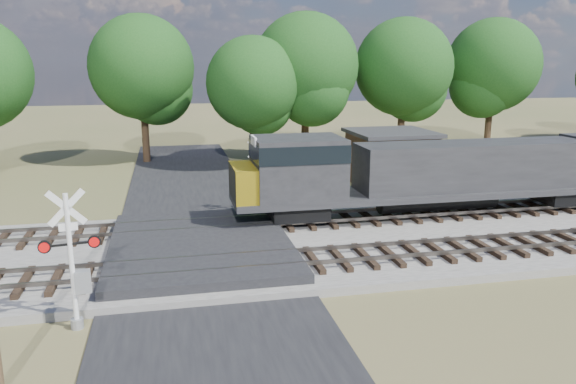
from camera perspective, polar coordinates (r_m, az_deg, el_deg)
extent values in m
plane|color=#4D532C|center=(22.32, -8.75, -6.78)|extent=(160.00, 160.00, 0.00)
cube|color=gray|center=(25.27, 14.48, -4.29)|extent=(140.00, 10.00, 0.30)
cube|color=black|center=(22.31, -8.75, -6.68)|extent=(7.00, 60.00, 0.08)
cube|color=#262628|center=(22.69, -8.86, -5.61)|extent=(7.00, 9.00, 0.62)
cube|color=black|center=(20.52, -2.81, -7.31)|extent=(44.00, 2.60, 0.18)
cube|color=#58524C|center=(22.47, 18.18, -5.68)|extent=(140.00, 0.08, 0.15)
cube|color=#58524C|center=(23.65, 16.45, -4.61)|extent=(140.00, 0.08, 0.15)
cube|color=black|center=(25.21, -4.67, -3.37)|extent=(44.00, 2.60, 0.18)
cube|color=#58524C|center=(26.69, 12.84, -2.35)|extent=(140.00, 0.08, 0.15)
cube|color=#58524C|center=(27.95, 11.61, -1.58)|extent=(140.00, 0.08, 0.15)
cylinder|color=silver|center=(17.10, -21.13, -6.73)|extent=(0.14, 0.14, 4.03)
cylinder|color=gray|center=(17.80, -20.62, -12.39)|extent=(0.36, 0.36, 0.30)
cube|color=silver|center=(16.64, -21.59, -1.49)|extent=(1.05, 0.21, 1.06)
cube|color=silver|center=(16.64, -21.59, -1.49)|extent=(1.05, 0.21, 1.06)
cube|color=silver|center=(16.78, -21.43, -3.32)|extent=(0.50, 0.11, 0.22)
cube|color=black|center=(16.93, -21.29, -4.96)|extent=(1.60, 0.31, 0.06)
cylinder|color=red|center=(16.95, -23.50, -5.14)|extent=(0.37, 0.16, 0.36)
cylinder|color=red|center=(16.93, -19.07, -4.77)|extent=(0.37, 0.16, 0.36)
cube|color=gray|center=(17.31, -20.12, -8.54)|extent=(0.50, 0.37, 0.66)
cylinder|color=silver|center=(28.19, -3.17, 1.46)|extent=(0.13, 0.13, 3.65)
cylinder|color=gray|center=(28.59, -3.13, -1.85)|extent=(0.33, 0.33, 0.27)
cube|color=silver|center=(27.93, -3.21, 4.38)|extent=(0.94, 0.23, 0.95)
cube|color=silver|center=(27.93, -3.21, 4.38)|extent=(0.94, 0.23, 0.95)
cube|color=silver|center=(28.01, -3.20, 3.37)|extent=(0.45, 0.12, 0.20)
cube|color=black|center=(28.10, -3.19, 2.46)|extent=(1.44, 0.35, 0.05)
cylinder|color=red|center=(28.31, -2.06, 2.55)|extent=(0.34, 0.16, 0.33)
cylinder|color=red|center=(27.90, -4.33, 2.36)|extent=(0.34, 0.16, 0.33)
cube|color=gray|center=(28.24, -3.59, 0.33)|extent=(0.46, 0.35, 0.59)
cube|color=#3F261B|center=(35.43, 10.36, 3.27)|extent=(4.52, 4.52, 3.12)
cube|color=#29292C|center=(35.18, 10.48, 5.95)|extent=(4.98, 4.98, 0.22)
cylinder|color=black|center=(43.49, -14.32, 6.45)|extent=(0.56, 0.56, 5.43)
sphere|color=#153E13|center=(43.21, -14.66, 12.18)|extent=(7.60, 7.60, 7.60)
cylinder|color=black|center=(39.81, -3.51, 5.65)|extent=(0.56, 0.56, 4.62)
sphere|color=#153E13|center=(39.49, -3.58, 10.98)|extent=(6.47, 6.47, 6.47)
cylinder|color=black|center=(42.14, 1.75, 6.70)|extent=(0.56, 0.56, 5.50)
sphere|color=#153E13|center=(41.86, 1.80, 12.70)|extent=(7.70, 7.70, 7.70)
cylinder|color=black|center=(45.56, 11.42, 6.88)|extent=(0.56, 0.56, 5.40)
sphere|color=#153E13|center=(45.29, 11.67, 12.31)|extent=(7.56, 7.56, 7.56)
cylinder|color=black|center=(50.84, 19.73, 7.07)|extent=(0.56, 0.56, 5.49)
sphere|color=#153E13|center=(50.61, 20.12, 12.01)|extent=(7.69, 7.69, 7.69)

